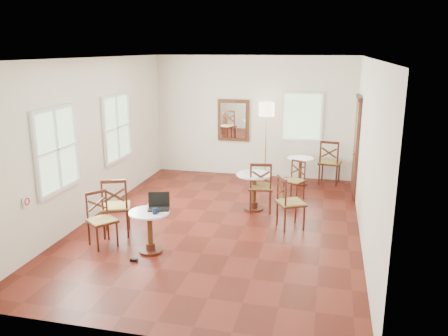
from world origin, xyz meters
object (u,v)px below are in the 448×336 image
chair_mid_a (261,187)px  chair_mid_b (289,202)px  laptop (159,205)px  power_adapter (134,260)px  chair_back_a (330,162)px  floor_lamp (266,114)px  chair_back_b (295,180)px  cafe_table_back (300,168)px  mouse (157,211)px  cafe_table_near (150,227)px  chair_near_b (101,220)px  navy_mug (155,211)px  chair_near_a (116,206)px  water_glass (148,205)px  cafe_table_mid (254,188)px

chair_mid_a → chair_mid_b: chair_mid_a is taller
laptop → power_adapter: bearing=-128.7°
chair_back_a → floor_lamp: 1.89m
chair_back_b → power_adapter: (-2.14, -3.58, -0.40)m
cafe_table_back → chair_mid_a: bearing=-107.2°
chair_mid_b → mouse: chair_mid_b is taller
cafe_table_near → mouse: size_ratio=7.09×
chair_near_b → navy_mug: 1.05m
chair_near_b → chair_back_b: bearing=-4.9°
cafe_table_near → floor_lamp: 4.86m
chair_mid_a → chair_near_a: bearing=29.9°
water_glass → power_adapter: 0.89m
mouse → navy_mug: bearing=-85.2°
navy_mug → water_glass: bearing=132.1°
cafe_table_mid → chair_near_a: chair_near_a is taller
cafe_table_near → mouse: bearing=-1.6°
chair_mid_a → chair_back_a: (1.31, 2.27, 0.02)m
cafe_table_back → chair_back_b: size_ratio=0.78×
chair_mid_b → floor_lamp: floor_lamp is taller
cafe_table_mid → floor_lamp: 2.51m
laptop → chair_back_a: bearing=41.4°
cafe_table_back → chair_near_a: bearing=-127.2°
cafe_table_mid → chair_near_b: size_ratio=0.83×
chair_back_a → power_adapter: bearing=68.9°
cafe_table_back → water_glass: size_ratio=7.59×
chair_back_a → laptop: bearing=67.9°
chair_mid_b → floor_lamp: 3.36m
chair_mid_a → power_adapter: size_ratio=9.42×
chair_mid_a → power_adapter: chair_mid_a is taller
chair_back_a → floor_lamp: size_ratio=0.56×
navy_mug → water_glass: (-0.22, 0.24, -0.00)m
chair_near_a → water_glass: bearing=132.6°
chair_near_a → cafe_table_mid: bearing=-161.6°
cafe_table_mid → cafe_table_back: cafe_table_mid is taller
cafe_table_near → chair_back_b: chair_back_b is taller
chair_near_a → chair_mid_a: size_ratio=1.02×
navy_mug → power_adapter: (-0.26, -0.30, -0.71)m
water_glass → chair_mid_a: bearing=54.4°
cafe_table_mid → navy_mug: (-1.14, -2.41, 0.27)m
floor_lamp → chair_mid_a: bearing=-84.1°
chair_near_b → chair_back_b: 4.27m
cafe_table_back → water_glass: 4.68m
chair_back_a → chair_near_b: bearing=60.3°
mouse → water_glass: size_ratio=1.12×
chair_back_a → floor_lamp: bearing=8.5°
laptop → navy_mug: bearing=-99.0°
chair_mid_a → power_adapter: 3.11m
chair_near_b → water_glass: bearing=-44.7°
floor_lamp → power_adapter: size_ratio=17.65×
laptop → chair_mid_a: bearing=40.2°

